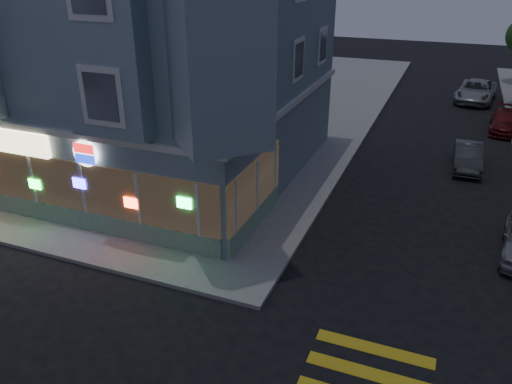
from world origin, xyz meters
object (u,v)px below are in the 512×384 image
Objects in this scene: parked_car_c at (506,121)px; parked_car_d at (476,91)px; traffic_signal at (211,166)px; parked_car_b at (468,157)px.

parked_car_c is 7.16m from parked_car_d.
traffic_signal reaches higher than parked_car_d.
parked_car_b is at bearing 59.85° from traffic_signal.
parked_car_d reaches higher than parked_car_b.
parked_car_b is 0.83× the size of traffic_signal.
parked_car_c is 21.80m from traffic_signal.
parked_car_c is at bearing -69.01° from parked_car_d.
parked_car_d is (0.40, 14.26, 0.13)m from parked_car_b.
parked_car_d reaches higher than parked_car_c.
parked_car_c is at bearing 71.99° from parked_car_b.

